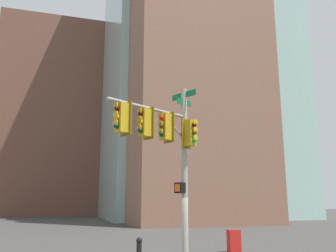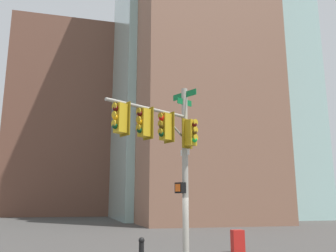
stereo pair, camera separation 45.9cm
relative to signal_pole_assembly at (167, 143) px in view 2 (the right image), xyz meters
The scene contains 7 objects.
signal_pole_assembly is the anchor object (origin of this frame).
fire_hydrant 5.07m from the signal_pole_assembly, ahead, with size 0.34×0.26×0.87m.
newspaper_box 6.90m from the signal_pole_assembly, 50.62° to the right, with size 0.44×0.56×1.05m, color red.
building_brick_nearside 41.88m from the signal_pole_assembly, 19.05° to the right, with size 23.47×17.62×45.56m, color #845B47.
building_brick_midblock 36.07m from the signal_pole_assembly, 20.00° to the right, with size 21.03×15.54×39.04m, color #845B47.
building_glass_tower 50.71m from the signal_pole_assembly, 22.49° to the right, with size 22.42×28.57×60.79m, color #9EC6C1.
building_brick_farside 61.85m from the signal_pole_assembly, ahead, with size 19.91×19.84×35.98m, color brown.
Camera 2 is at (-13.11, 4.28, 2.32)m, focal length 38.10 mm.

